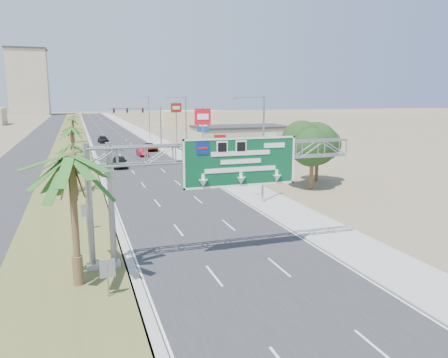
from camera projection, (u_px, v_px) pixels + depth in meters
The scene contains 30 objects.
ground at pixel (308, 333), 18.58m from camera, with size 600.00×600.00×0.00m, color #8C7A59.
road at pixel (110, 133), 120.98m from camera, with size 12.00×300.00×0.02m, color #28282B.
sidewalk_right at pixel (141, 132), 123.65m from camera, with size 4.00×300.00×0.10m, color #9E9B93.
median_grass at pixel (72, 134), 117.83m from camera, with size 7.00×300.00×0.12m, color #55602A.
opposing_road at pixel (44, 135), 115.64m from camera, with size 8.00×300.00×0.02m, color #28282B.
sign_gantry at pixel (214, 161), 26.36m from camera, with size 16.75×1.24×7.50m.
palm_near at pixel (71, 157), 21.85m from camera, with size 5.70×5.70×8.35m.
palm_row_b at pixel (71, 147), 44.47m from camera, with size 3.99×3.99×5.95m.
palm_row_c at pixel (71, 128), 59.23m from camera, with size 3.99×3.99×6.75m.
palm_row_d at pixel (72, 129), 76.21m from camera, with size 3.99×3.99×5.45m.
palm_row_e at pixel (72, 119), 93.78m from camera, with size 3.99×3.99×6.15m.
palm_row_f at pixel (73, 116), 117.12m from camera, with size 3.99×3.99×5.75m.
streetlight_near at pixel (261, 154), 40.48m from camera, with size 3.27×0.44×10.00m.
streetlight_mid at pixel (185, 130), 68.41m from camera, with size 3.27×0.44×10.00m.
streetlight_far at pixel (148, 119), 101.93m from camera, with size 3.27×0.44×10.00m.
signal_mast at pixel (151, 123), 86.31m from camera, with size 10.28×0.71×8.00m.
store_building at pixel (241, 137), 86.57m from camera, with size 18.00×10.00×4.00m, color #C5B285.
oak_near at pixel (312, 148), 46.66m from camera, with size 4.50×4.50×6.80m.
oak_far at pixel (317, 149), 51.46m from camera, with size 3.50×3.50×5.60m.
median_signback_a at pixel (108, 271), 21.44m from camera, with size 0.75×0.08×2.08m.
median_signback_b at pixel (86, 212), 32.39m from camera, with size 0.75×0.08×2.08m.
tower_distant at pixel (29, 83), 238.00m from camera, with size 20.00×16.00×35.00m, color tan.
building_distant_right at pixel (189, 117), 157.88m from camera, with size 20.00×12.00×5.00m, color #C5B285.
car_left_lane at pixel (120, 162), 61.69m from camera, with size 1.97×4.89×1.67m, color black.
car_mid_lane at pixel (142, 152), 73.75m from camera, with size 1.41×4.04×1.33m, color maroon.
car_right_lane at pixel (150, 147), 81.02m from camera, with size 2.31×5.00×1.39m, color gray.
car_far at pixel (103, 140), 95.03m from camera, with size 1.95×4.80×1.39m, color black.
pole_sign_red_near at pixel (203, 120), 64.61m from camera, with size 2.42×0.51×8.39m.
pole_sign_blue at pixel (203, 125), 73.53m from camera, with size 2.02×0.72×7.23m.
pole_sign_red_far at pixel (176, 112), 84.60m from camera, with size 2.20×0.89×8.90m.
Camera 1 is at (-8.84, -15.00, 9.90)m, focal length 35.00 mm.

